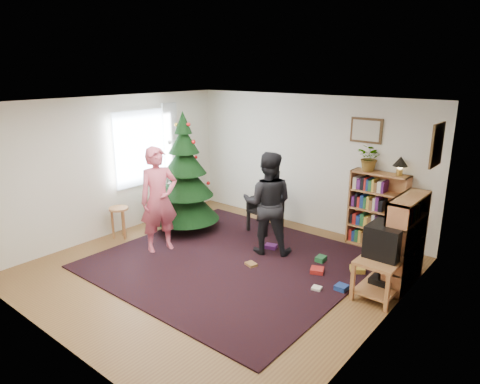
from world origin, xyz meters
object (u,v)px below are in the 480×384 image
Objects in this scene: picture_back at (366,130)px; crt_tv at (386,240)px; picture_right at (437,145)px; person_standing at (159,200)px; bookshelf_right at (405,240)px; tv_stand at (383,270)px; person_by_chair at (268,203)px; stool at (119,214)px; table_lamp at (400,163)px; bookshelf_back at (377,209)px; christmas_tree at (185,183)px; potted_plant at (370,158)px; armchair at (268,205)px.

picture_back reaches higher than crt_tv.
picture_right is 0.34× the size of person_standing.
tv_stand is (-0.12, -0.40, -0.34)m from bookshelf_right.
picture_back is 2.08m from person_by_chair.
tv_stand is at bearing 13.53° from stool.
picture_right reaches higher than table_lamp.
bookshelf_back is 1.34m from bookshelf_right.
christmas_tree is at bearing 56.35° from stool.
picture_right is at bearing -28.69° from picture_back.
christmas_tree is 3.91× the size of stool.
picture_right is 0.99m from table_lamp.
table_lamp is (0.67, -0.13, -0.44)m from picture_back.
christmas_tree is (-2.68, -1.66, -1.02)m from picture_back.
person_standing is 3.88× the size of potted_plant.
armchair is at bearing 160.13° from crt_tv.
picture_right is 1.21× the size of crt_tv.
armchair is 1.07m from person_by_chair.
crt_tv is at bearing -58.42° from potted_plant.
person_standing reaches higher than tv_stand.
potted_plant reaches higher than armchair.
person_by_chair is at bearing -160.93° from picture_right.
potted_plant reaches higher than stool.
bookshelf_back is at bearing 0.00° from potted_plant.
tv_stand is 1.93m from table_lamp.
picture_back is 0.25× the size of christmas_tree.
crt_tv is at bearing 180.00° from tv_stand.
picture_back reaches higher than table_lamp.
potted_plant reaches higher than crt_tv.
picture_back is at bearing -150.47° from person_by_chair.
stool is 0.32× the size of person_standing.
potted_plant is (2.53, 2.42, 0.65)m from person_standing.
picture_back is at bearing 38.51° from stool.
christmas_tree is 1.27× the size of person_standing.
christmas_tree is 4.51× the size of crt_tv.
picture_back reaches higher than bookshelf_right.
bookshelf_back is at bearing -162.18° from person_by_chair.
christmas_tree reaches higher than tv_stand.
potted_plant is at bearing 180.00° from bookshelf_back.
christmas_tree is 1.30m from stool.
person_by_chair reaches higher than bookshelf_right.
christmas_tree is 3.28m from potted_plant.
picture_back is 0.32× the size of person_by_chair.
christmas_tree reaches higher than bookshelf_right.
armchair is at bearing 178.97° from picture_right.
stool is at bearing -145.74° from bookshelf_back.
bookshelf_back is 1.42× the size of armchair.
tv_stand is 2.10m from potted_plant.
table_lamp is (0.50, 0.00, -0.02)m from potted_plant.
person_standing is 3.56m from potted_plant.
armchair is 2.72m from stool.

